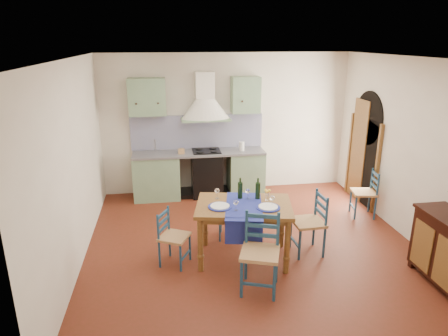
{
  "coord_description": "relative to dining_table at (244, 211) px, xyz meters",
  "views": [
    {
      "loc": [
        -1.26,
        -5.4,
        3.05
      ],
      "look_at": [
        -0.39,
        0.3,
        1.18
      ],
      "focal_mm": 32.0,
      "sensor_mm": 36.0,
      "label": 1
    }
  ],
  "objects": [
    {
      "name": "chair_spare",
      "position": [
        2.43,
        1.11,
        -0.31
      ],
      "size": [
        0.46,
        0.46,
        0.85
      ],
      "color": "navy",
      "rests_on": "ground"
    },
    {
      "name": "chair_right",
      "position": [
        1.0,
        0.02,
        -0.26
      ],
      "size": [
        0.45,
        0.45,
        0.94
      ],
      "color": "navy",
      "rests_on": "ground"
    },
    {
      "name": "dining_table",
      "position": [
        0.0,
        0.0,
        0.0
      ],
      "size": [
        1.47,
        1.15,
        1.16
      ],
      "color": "brown",
      "rests_on": "ground"
    },
    {
      "name": "floor",
      "position": [
        0.2,
        0.37,
        -0.74
      ],
      "size": [
        5.0,
        5.0,
        0.0
      ],
      "primitive_type": "plane",
      "color": "#4D2110",
      "rests_on": "ground"
    },
    {
      "name": "left_wall",
      "position": [
        -2.3,
        0.37,
        0.66
      ],
      "size": [
        0.04,
        5.0,
        2.8
      ],
      "primitive_type": "cube",
      "color": "silver",
      "rests_on": "ground"
    },
    {
      "name": "right_wall",
      "position": [
        2.7,
        0.64,
        0.59
      ],
      "size": [
        0.26,
        5.0,
        2.8
      ],
      "color": "silver",
      "rests_on": "ground"
    },
    {
      "name": "ceiling",
      "position": [
        0.2,
        0.37,
        2.06
      ],
      "size": [
        5.0,
        5.0,
        0.01
      ],
      "primitive_type": "cube",
      "color": "silver",
      "rests_on": "back_wall"
    },
    {
      "name": "back_wall",
      "position": [
        -0.27,
        2.66,
        0.31
      ],
      "size": [
        5.0,
        0.96,
        2.8
      ],
      "color": "silver",
      "rests_on": "ground"
    },
    {
      "name": "chair_near",
      "position": [
        0.06,
        -0.75,
        -0.23
      ],
      "size": [
        0.59,
        0.59,
        1.0
      ],
      "color": "navy",
      "rests_on": "ground"
    },
    {
      "name": "chair_left",
      "position": [
        -1.01,
        0.01,
        -0.33
      ],
      "size": [
        0.5,
        0.5,
        0.8
      ],
      "color": "navy",
      "rests_on": "ground"
    },
    {
      "name": "chair_far",
      "position": [
        -0.09,
        0.64,
        -0.33
      ],
      "size": [
        0.44,
        0.44,
        0.8
      ],
      "color": "navy",
      "rests_on": "ground"
    }
  ]
}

